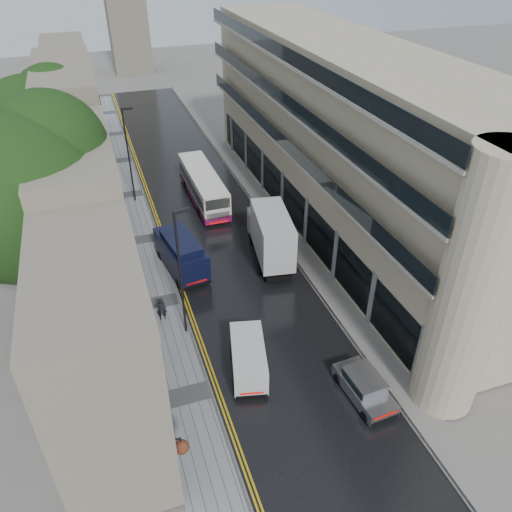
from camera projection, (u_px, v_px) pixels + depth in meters
road at (213, 228)px, 41.32m from camera, size 9.00×85.00×0.02m
left_sidewalk at (142, 240)px, 39.73m from camera, size 2.70×85.00×0.12m
right_sidewalk at (274, 217)px, 42.74m from camera, size 1.80×85.00×0.12m
old_shop_row at (79, 164)px, 37.41m from camera, size 4.50×56.00×12.00m
modern_block at (341, 139)px, 38.99m from camera, size 8.00×40.00×14.00m
tree_near at (27, 224)px, 28.22m from camera, size 10.56×10.56×13.89m
tree_far at (40, 152)px, 38.90m from camera, size 9.24×9.24×12.46m
cream_bus at (199, 202)px, 42.25m from camera, size 2.33×10.04×2.74m
white_lorry at (260, 249)px, 35.06m from camera, size 3.47×7.94×4.03m
silver_hatchback at (366, 411)px, 25.04m from camera, size 1.96×4.03×1.47m
white_van at (235, 380)px, 26.44m from camera, size 2.74×4.54×1.92m
navy_van at (177, 271)px, 33.90m from camera, size 3.05×5.83×2.83m
pedestrian at (161, 309)px, 31.32m from camera, size 0.60×0.40×1.65m
lamp_post_near at (181, 276)px, 28.51m from camera, size 0.96×0.40×8.37m
lamp_post_far at (129, 157)px, 42.87m from camera, size 0.97×0.35×8.40m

